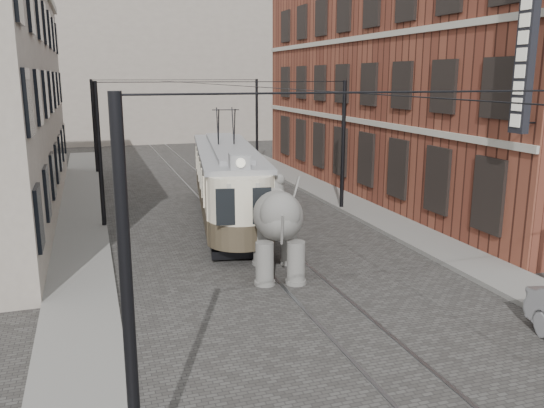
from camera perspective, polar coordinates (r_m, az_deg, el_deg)
name	(u,v)px	position (r m, az deg, el deg)	size (l,w,h in m)	color
ground	(278,259)	(19.50, 0.62, -5.59)	(120.00, 120.00, 0.00)	#42403D
tram_rails	(278,258)	(19.50, 0.62, -5.55)	(1.54, 80.00, 0.02)	slate
sidewalk_right	(428,241)	(22.06, 15.58, -3.66)	(2.00, 60.00, 0.15)	slate
sidewalk_left	(81,277)	(18.56, -18.90, -7.04)	(2.00, 60.00, 0.15)	slate
brick_building	(420,80)	(31.47, 14.83, 12.15)	(8.00, 26.00, 12.00)	#5F2C1F
distant_block	(148,68)	(57.83, -12.53, 13.41)	(28.00, 10.00, 14.00)	gray
catenary	(235,154)	(23.45, -3.76, 5.07)	(11.00, 30.20, 6.00)	black
tram	(227,165)	(24.53, -4.65, 4.01)	(2.51, 12.17, 4.83)	beige
elephant	(278,229)	(17.65, 0.60, -2.55)	(2.67, 4.84, 2.96)	slate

